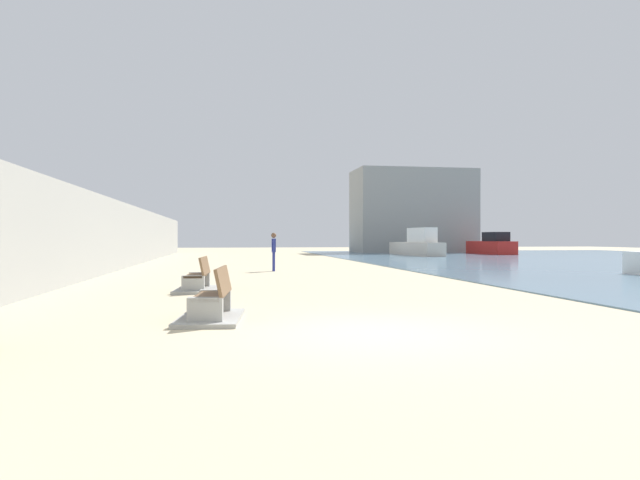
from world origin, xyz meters
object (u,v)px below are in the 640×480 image
(bench_far, at_px, (197,283))
(boat_distant, at_px, (492,246))
(bench_near, at_px, (212,307))
(boat_nearest, at_px, (417,245))
(person_walking, at_px, (274,249))

(bench_far, bearing_deg, boat_distant, 51.42)
(bench_near, height_order, boat_nearest, boat_nearest)
(person_walking, distance_m, boat_distant, 30.83)
(bench_near, relative_size, boat_nearest, 0.27)
(boat_nearest, bearing_deg, bench_near, -115.28)
(boat_distant, bearing_deg, person_walking, -134.73)
(bench_near, xyz_separation_m, boat_distant, (24.09, 36.62, 0.57))
(person_walking, bearing_deg, bench_far, -108.12)
(bench_near, xyz_separation_m, person_walking, (2.40, 14.72, 0.79))
(person_walking, bearing_deg, boat_distant, 45.27)
(bench_far, bearing_deg, bench_near, -84.55)
(bench_far, relative_size, boat_nearest, 0.27)
(bench_near, bearing_deg, boat_nearest, 64.72)
(boat_distant, bearing_deg, bench_far, -128.58)
(bench_far, height_order, person_walking, person_walking)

